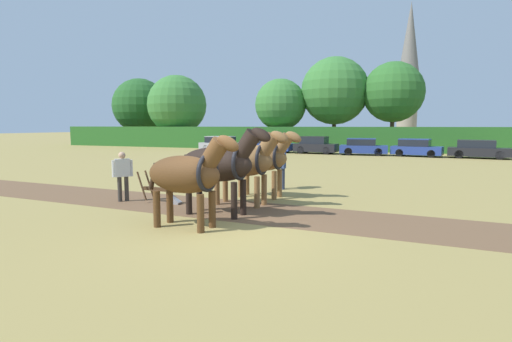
{
  "coord_description": "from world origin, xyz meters",
  "views": [
    {
      "loc": [
        4.03,
        -8.42,
        2.56
      ],
      "look_at": [
        -0.62,
        3.49,
        1.1
      ],
      "focal_mm": 28.0,
      "sensor_mm": 36.0,
      "label": 1
    }
  ],
  "objects_px": {
    "tree_center": "(335,91)",
    "church_spire": "(409,70)",
    "draft_horse_lead_left": "(188,174)",
    "draft_horse_trail_left": "(243,161)",
    "tree_far_left": "(140,106)",
    "parked_car_center_left": "(315,145)",
    "farmer_at_plow": "(123,173)",
    "tree_center_right": "(393,92)",
    "draft_horse_trail_right": "(263,158)",
    "tree_center_left": "(280,105)",
    "parked_car_center": "(363,147)",
    "parked_car_right": "(478,149)",
    "parked_car_far_left": "(222,144)",
    "plow": "(164,194)",
    "farmer_beside_team": "(283,163)",
    "tree_left": "(177,105)",
    "parked_car_center_right": "(416,148)",
    "parked_car_left": "(270,145)",
    "draft_horse_lead_right": "(219,164)"
  },
  "relations": [
    {
      "from": "tree_center_right",
      "to": "farmer_at_plow",
      "type": "xyz_separation_m",
      "value": [
        -7.03,
        -34.32,
        -5.07
      ]
    },
    {
      "from": "parked_car_center_right",
      "to": "parked_car_center",
      "type": "bearing_deg",
      "value": -169.88
    },
    {
      "from": "plow",
      "to": "tree_center",
      "type": "bearing_deg",
      "value": 93.93
    },
    {
      "from": "church_spire",
      "to": "tree_center_right",
      "type": "bearing_deg",
      "value": -93.17
    },
    {
      "from": "tree_center",
      "to": "church_spire",
      "type": "bearing_deg",
      "value": 70.97
    },
    {
      "from": "draft_horse_trail_left",
      "to": "tree_center_right",
      "type": "bearing_deg",
      "value": 87.89
    },
    {
      "from": "tree_center_right",
      "to": "parked_car_center_left",
      "type": "distance_m",
      "value": 12.23
    },
    {
      "from": "draft_horse_lead_left",
      "to": "farmer_at_plow",
      "type": "xyz_separation_m",
      "value": [
        -3.89,
        2.26,
        -0.38
      ]
    },
    {
      "from": "tree_center_left",
      "to": "farmer_at_plow",
      "type": "height_order",
      "value": "tree_center_left"
    },
    {
      "from": "draft_horse_lead_left",
      "to": "draft_horse_lead_right",
      "type": "xyz_separation_m",
      "value": [
        0.09,
        1.58,
        0.11
      ]
    },
    {
      "from": "plow",
      "to": "parked_car_center_right",
      "type": "height_order",
      "value": "parked_car_center_right"
    },
    {
      "from": "tree_center_left",
      "to": "plow",
      "type": "height_order",
      "value": "tree_center_left"
    },
    {
      "from": "tree_far_left",
      "to": "farmer_at_plow",
      "type": "height_order",
      "value": "tree_far_left"
    },
    {
      "from": "plow",
      "to": "parked_car_center_left",
      "type": "relative_size",
      "value": 0.41
    },
    {
      "from": "draft_horse_lead_left",
      "to": "parked_car_center_right",
      "type": "relative_size",
      "value": 0.65
    },
    {
      "from": "tree_far_left",
      "to": "farmer_beside_team",
      "type": "xyz_separation_m",
      "value": [
        30.22,
        -30.55,
        -4.2
      ]
    },
    {
      "from": "parked_car_center",
      "to": "parked_car_right",
      "type": "height_order",
      "value": "parked_car_center"
    },
    {
      "from": "tree_far_left",
      "to": "parked_car_center_left",
      "type": "height_order",
      "value": "tree_far_left"
    },
    {
      "from": "parked_car_far_left",
      "to": "tree_center_left",
      "type": "bearing_deg",
      "value": 73.66
    },
    {
      "from": "draft_horse_trail_right",
      "to": "farmer_at_plow",
      "type": "height_order",
      "value": "draft_horse_trail_right"
    },
    {
      "from": "parked_car_center_left",
      "to": "parked_car_center",
      "type": "height_order",
      "value": "parked_car_center_left"
    },
    {
      "from": "tree_center_left",
      "to": "parked_car_center",
      "type": "height_order",
      "value": "tree_center_left"
    },
    {
      "from": "plow",
      "to": "tree_center_left",
      "type": "bearing_deg",
      "value": 104.11
    },
    {
      "from": "tree_left",
      "to": "tree_center",
      "type": "relative_size",
      "value": 0.87
    },
    {
      "from": "church_spire",
      "to": "draft_horse_lead_right",
      "type": "bearing_deg",
      "value": -94.3
    },
    {
      "from": "draft_horse_trail_left",
      "to": "draft_horse_lead_right",
      "type": "bearing_deg",
      "value": -89.72
    },
    {
      "from": "tree_center_right",
      "to": "parked_car_center_left",
      "type": "height_order",
      "value": "tree_center_right"
    },
    {
      "from": "tree_left",
      "to": "plow",
      "type": "relative_size",
      "value": 5.43
    },
    {
      "from": "tree_left",
      "to": "parked_car_center",
      "type": "bearing_deg",
      "value": -17.7
    },
    {
      "from": "draft_horse_trail_right",
      "to": "parked_car_right",
      "type": "bearing_deg",
      "value": 69.09
    },
    {
      "from": "farmer_at_plow",
      "to": "tree_center",
      "type": "bearing_deg",
      "value": 133.31
    },
    {
      "from": "parked_car_far_left",
      "to": "parked_car_left",
      "type": "relative_size",
      "value": 1.02
    },
    {
      "from": "tree_center",
      "to": "draft_horse_trail_right",
      "type": "bearing_deg",
      "value": -84.14
    },
    {
      "from": "tree_center",
      "to": "parked_car_center_right",
      "type": "distance_m",
      "value": 13.75
    },
    {
      "from": "draft_horse_lead_right",
      "to": "farmer_beside_team",
      "type": "bearing_deg",
      "value": 89.91
    },
    {
      "from": "tree_center_right",
      "to": "draft_horse_trail_right",
      "type": "xyz_separation_m",
      "value": [
        -2.89,
        -31.84,
        -4.65
      ]
    },
    {
      "from": "tree_far_left",
      "to": "parked_car_right",
      "type": "bearing_deg",
      "value": -14.66
    },
    {
      "from": "church_spire",
      "to": "draft_horse_trail_right",
      "type": "height_order",
      "value": "church_spire"
    },
    {
      "from": "tree_center_left",
      "to": "parked_car_center_left",
      "type": "xyz_separation_m",
      "value": [
        5.75,
        -7.35,
        -4.14
      ]
    },
    {
      "from": "parked_car_right",
      "to": "parked_car_center",
      "type": "bearing_deg",
      "value": -174.74
    },
    {
      "from": "parked_car_center_left",
      "to": "draft_horse_lead_left",
      "type": "bearing_deg",
      "value": -79.32
    },
    {
      "from": "parked_car_left",
      "to": "tree_center_left",
      "type": "bearing_deg",
      "value": 107.71
    },
    {
      "from": "draft_horse_lead_left",
      "to": "farmer_beside_team",
      "type": "relative_size",
      "value": 1.52
    },
    {
      "from": "draft_horse_trail_right",
      "to": "draft_horse_lead_left",
      "type": "bearing_deg",
      "value": -89.98
    },
    {
      "from": "tree_center_right",
      "to": "church_spire",
      "type": "xyz_separation_m",
      "value": [
        1.16,
        20.9,
        4.95
      ]
    },
    {
      "from": "tree_far_left",
      "to": "parked_car_far_left",
      "type": "bearing_deg",
      "value": -30.65
    },
    {
      "from": "draft_horse_lead_left",
      "to": "draft_horse_trail_left",
      "type": "bearing_deg",
      "value": 90.05
    },
    {
      "from": "plow",
      "to": "parked_car_right",
      "type": "height_order",
      "value": "parked_car_right"
    },
    {
      "from": "tree_center_left",
      "to": "draft_horse_trail_right",
      "type": "relative_size",
      "value": 2.89
    },
    {
      "from": "tree_center_right",
      "to": "tree_center_left",
      "type": "bearing_deg",
      "value": -171.53
    }
  ]
}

